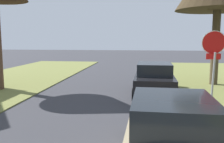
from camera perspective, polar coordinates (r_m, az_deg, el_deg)
stop_sign_far at (r=9.06m, az=22.51°, el=3.57°), size 0.81×0.33×2.97m
parked_sedan_tan at (r=5.47m, az=13.66°, el=-14.26°), size 2.03×4.44×1.57m
parked_sedan_black at (r=12.29m, az=9.75°, el=-1.92°), size 2.03×4.44×1.57m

